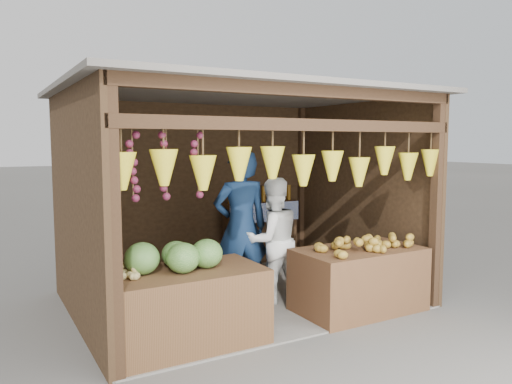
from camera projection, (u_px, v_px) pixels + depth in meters
ground at (240, 299)px, 6.47m from camera, size 80.00×80.00×0.00m
stall_structure at (239, 171)px, 6.25m from camera, size 4.30×3.30×2.66m
back_shelf at (261, 214)px, 8.01m from camera, size 1.25×0.32×1.32m
counter_left at (182, 309)px, 4.93m from camera, size 1.63×0.85×0.77m
counter_right at (359, 280)px, 5.99m from camera, size 1.52×0.85×0.76m
stool at (102, 304)px, 5.77m from camera, size 0.34×0.34×0.32m
man_standing at (241, 227)px, 6.24m from camera, size 0.77×0.57×1.93m
woman_standing at (272, 240)px, 6.29m from camera, size 0.80×0.64×1.59m
vendor_seated at (100, 245)px, 5.70m from camera, size 0.59×0.46×1.06m
melon_pile at (175, 255)px, 4.87m from camera, size 1.00×0.50×0.32m
tanfruit_pile at (121, 272)px, 4.60m from camera, size 0.34×0.40×0.13m
mango_pile at (364, 240)px, 5.89m from camera, size 1.40×0.64×0.22m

